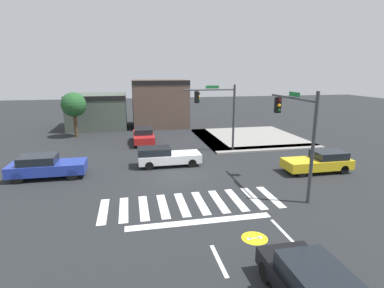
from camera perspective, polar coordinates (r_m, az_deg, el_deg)
ground_plane at (r=20.27m, az=-2.67°, el=-5.89°), size 120.00×120.00×0.00m
crosswalk_near at (r=16.16m, az=-0.11°, el=-11.09°), size 9.32×2.92×0.01m
bike_detector_marking at (r=13.42m, az=11.65°, el=-16.91°), size 1.09×1.09×0.01m
curb_corner_northeast at (r=31.25m, az=10.08°, el=1.02°), size 10.00×10.60×0.15m
storefront_row at (r=38.17m, az=-11.37°, el=6.87°), size 14.05×6.87×5.69m
traffic_signal_northeast at (r=25.33m, az=4.78°, el=7.05°), size 4.33×0.32×5.65m
traffic_signal_southeast at (r=17.73m, az=18.92°, el=3.77°), size 0.32×4.86×5.80m
car_white at (r=22.15m, az=-4.99°, el=-2.29°), size 4.51×1.73×1.40m
car_yellow at (r=22.51m, az=22.78°, el=-3.07°), size 4.56×1.79×1.41m
car_blue at (r=21.75m, az=-25.73°, el=-3.77°), size 4.68×1.89×1.50m
car_black at (r=10.20m, az=21.96°, el=-23.70°), size 1.81×4.11×1.41m
car_red at (r=29.34m, az=-9.10°, el=1.59°), size 1.86×4.49×1.43m
roadside_tree at (r=33.53m, az=-21.31°, el=6.84°), size 2.50×2.50×4.65m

